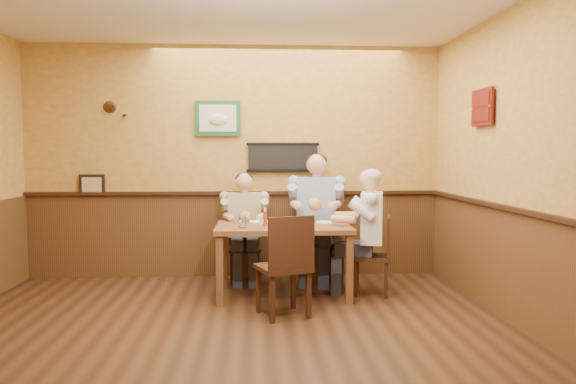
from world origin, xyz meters
name	(u,v)px	position (x,y,z in m)	size (l,w,h in m)	color
room	(242,130)	(0.13, 0.17, 1.69)	(5.02, 5.03, 2.81)	black
dining_table	(283,234)	(0.53, 1.50, 0.66)	(1.40, 0.90, 0.75)	brown
chair_back_left	(245,247)	(0.12, 2.22, 0.40)	(0.37, 0.37, 0.80)	#341C10
chair_back_right	(317,241)	(0.97, 2.19, 0.47)	(0.43, 0.43, 0.94)	#341C10
chair_right_end	(371,255)	(1.47, 1.49, 0.42)	(0.39, 0.39, 0.84)	#341C10
chair_near_side	(283,265)	(0.49, 0.75, 0.47)	(0.44, 0.44, 0.95)	#341C10
diner_tan_shirt	(244,232)	(0.12, 2.22, 0.57)	(0.53, 0.53, 1.15)	#CBB98B
diner_blue_polo	(317,224)	(0.97, 2.19, 0.67)	(0.62, 0.62, 1.34)	#8DACD4
diner_white_elder	(372,238)	(1.47, 1.49, 0.60)	(0.55, 0.55, 1.20)	silver
water_glass_left	(242,222)	(0.11, 1.30, 0.81)	(0.08, 0.08, 0.12)	silver
water_glass_mid	(290,224)	(0.58, 1.14, 0.80)	(0.07, 0.07, 0.10)	white
cola_tumbler	(308,223)	(0.77, 1.23, 0.80)	(0.08, 0.08, 0.11)	black
hot_sauce_bottle	(265,218)	(0.34, 1.45, 0.83)	(0.04, 0.04, 0.17)	#B92F13
salt_shaker	(261,220)	(0.30, 1.55, 0.80)	(0.04, 0.04, 0.09)	silver
pepper_shaker	(279,221)	(0.49, 1.43, 0.80)	(0.04, 0.04, 0.10)	black
plate_far_left	(259,222)	(0.28, 1.74, 0.76)	(0.22, 0.22, 0.01)	white
plate_far_right	(325,222)	(1.00, 1.65, 0.76)	(0.21, 0.21, 0.01)	white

